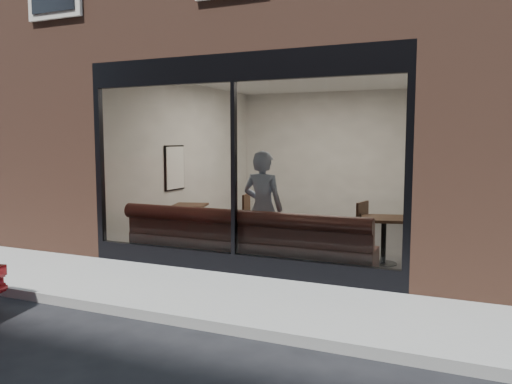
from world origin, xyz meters
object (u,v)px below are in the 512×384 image
at_px(cafe_chair_right, 351,242).
at_px(cafe_table_left, 190,205).
at_px(banquette, 246,253).
at_px(cafe_table_right, 384,219).
at_px(cafe_chair_left, 237,230).
at_px(person, 263,208).

bearing_deg(cafe_chair_right, cafe_table_left, 16.03).
xyz_separation_m(banquette, cafe_table_right, (1.94, 1.00, 0.52)).
bearing_deg(cafe_table_right, banquette, -152.70).
bearing_deg(cafe_table_right, cafe_table_left, 177.26).
relative_size(cafe_table_left, cafe_chair_left, 1.51).
relative_size(cafe_chair_left, cafe_chair_right, 0.93).
bearing_deg(cafe_chair_left, cafe_table_left, 23.22).
bearing_deg(cafe_table_left, banquette, -34.70).
distance_m(cafe_chair_left, cafe_chair_right, 2.28).
xyz_separation_m(banquette, cafe_chair_right, (1.35, 1.39, 0.01)).
bearing_deg(person, cafe_table_left, -22.90).
bearing_deg(cafe_table_right, cafe_chair_right, 147.23).
xyz_separation_m(cafe_table_left, cafe_chair_right, (3.04, 0.21, -0.50)).
height_order(banquette, person, person).
xyz_separation_m(person, cafe_chair_right, (1.15, 1.15, -0.67)).
height_order(person, cafe_table_right, person).
distance_m(banquette, cafe_table_left, 2.13).
distance_m(person, cafe_chair_left, 1.91).
bearing_deg(cafe_table_left, person, -26.45).
height_order(banquette, cafe_table_right, cafe_table_right).
bearing_deg(cafe_chair_right, cafe_table_right, 159.31).
bearing_deg(cafe_chair_right, person, 57.00).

